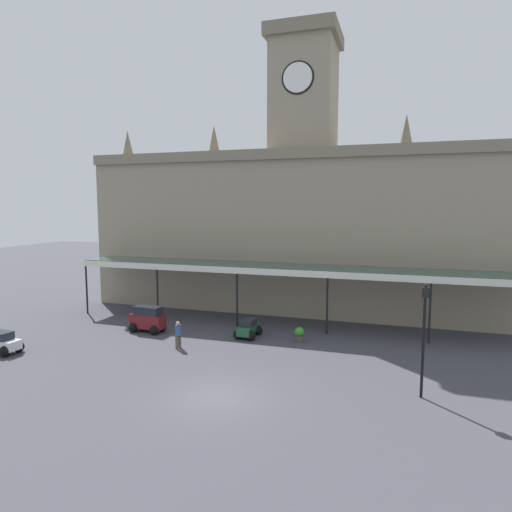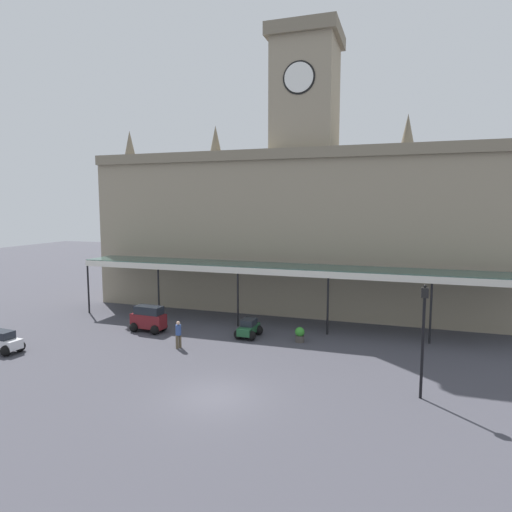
{
  "view_description": "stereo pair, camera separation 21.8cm",
  "coord_description": "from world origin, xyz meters",
  "px_view_note": "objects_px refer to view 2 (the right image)",
  "views": [
    {
      "loc": [
        7.63,
        -17.81,
        8.62
      ],
      "look_at": [
        0.0,
        5.86,
        5.78
      ],
      "focal_mm": 31.28,
      "sensor_mm": 36.0,
      "label": 1
    },
    {
      "loc": [
        7.83,
        -17.74,
        8.62
      ],
      "look_at": [
        0.0,
        5.86,
        5.78
      ],
      "focal_mm": 31.28,
      "sensor_mm": 36.0,
      "label": 2
    }
  ],
  "objects_px": {
    "victorian_lamppost": "(423,329)",
    "car_white_estate": "(3,343)",
    "car_green_sedan": "(249,329)",
    "planter_by_canopy": "(300,334)",
    "pedestrian_crossing_forecourt": "(178,334)",
    "car_maroon_van": "(149,320)"
  },
  "relations": [
    {
      "from": "car_maroon_van",
      "to": "pedestrian_crossing_forecourt",
      "type": "bearing_deg",
      "value": -35.14
    },
    {
      "from": "pedestrian_crossing_forecourt",
      "to": "victorian_lamppost",
      "type": "bearing_deg",
      "value": -11.9
    },
    {
      "from": "car_maroon_van",
      "to": "planter_by_canopy",
      "type": "distance_m",
      "value": 10.43
    },
    {
      "from": "victorian_lamppost",
      "to": "car_white_estate",
      "type": "bearing_deg",
      "value": -177.51
    },
    {
      "from": "pedestrian_crossing_forecourt",
      "to": "planter_by_canopy",
      "type": "distance_m",
      "value": 7.58
    },
    {
      "from": "car_white_estate",
      "to": "car_green_sedan",
      "type": "bearing_deg",
      "value": 30.21
    },
    {
      "from": "car_maroon_van",
      "to": "victorian_lamppost",
      "type": "xyz_separation_m",
      "value": [
        17.38,
        -5.48,
        2.39
      ]
    },
    {
      "from": "car_green_sedan",
      "to": "pedestrian_crossing_forecourt",
      "type": "bearing_deg",
      "value": -132.74
    },
    {
      "from": "car_green_sedan",
      "to": "victorian_lamppost",
      "type": "xyz_separation_m",
      "value": [
        10.43,
        -6.42,
        2.69
      ]
    },
    {
      "from": "car_white_estate",
      "to": "victorian_lamppost",
      "type": "xyz_separation_m",
      "value": [
        23.18,
        1.01,
        2.63
      ]
    },
    {
      "from": "victorian_lamppost",
      "to": "planter_by_canopy",
      "type": "height_order",
      "value": "victorian_lamppost"
    },
    {
      "from": "car_green_sedan",
      "to": "planter_by_canopy",
      "type": "height_order",
      "value": "car_green_sedan"
    },
    {
      "from": "pedestrian_crossing_forecourt",
      "to": "planter_by_canopy",
      "type": "bearing_deg",
      "value": 27.66
    },
    {
      "from": "car_white_estate",
      "to": "planter_by_canopy",
      "type": "distance_m",
      "value": 17.81
    },
    {
      "from": "car_green_sedan",
      "to": "pedestrian_crossing_forecourt",
      "type": "xyz_separation_m",
      "value": [
        -3.27,
        -3.53,
        0.41
      ]
    },
    {
      "from": "victorian_lamppost",
      "to": "car_green_sedan",
      "type": "bearing_deg",
      "value": 148.38
    },
    {
      "from": "car_white_estate",
      "to": "pedestrian_crossing_forecourt",
      "type": "bearing_deg",
      "value": 22.31
    },
    {
      "from": "car_green_sedan",
      "to": "pedestrian_crossing_forecourt",
      "type": "relative_size",
      "value": 1.24
    },
    {
      "from": "pedestrian_crossing_forecourt",
      "to": "car_white_estate",
      "type": "bearing_deg",
      "value": -157.69
    },
    {
      "from": "car_green_sedan",
      "to": "victorian_lamppost",
      "type": "bearing_deg",
      "value": -31.62
    },
    {
      "from": "car_green_sedan",
      "to": "car_maroon_van",
      "type": "distance_m",
      "value": 7.02
    },
    {
      "from": "car_maroon_van",
      "to": "victorian_lamppost",
      "type": "relative_size",
      "value": 0.48
    }
  ]
}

